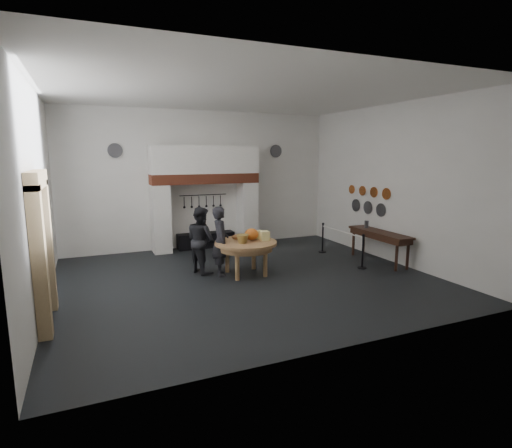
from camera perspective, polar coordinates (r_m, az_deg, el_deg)
name	(u,v)px	position (r m, az deg, el deg)	size (l,w,h in m)	color
floor	(247,278)	(10.14, -1.26, -7.79)	(9.00, 8.00, 0.02)	black
ceiling	(247,93)	(9.76, -1.36, 18.26)	(9.00, 8.00, 0.02)	silver
wall_back	(202,180)	(13.48, -7.69, 6.28)	(9.00, 0.02, 4.50)	silver
wall_front	(345,210)	(6.19, 12.64, 1.96)	(9.00, 0.02, 4.50)	silver
wall_left	(37,197)	(9.05, -28.84, 3.41)	(0.02, 8.00, 4.50)	silver
wall_right	(393,184)	(12.11, 18.97, 5.43)	(0.02, 8.00, 4.50)	silver
chimney_pier_left	(161,219)	(12.95, -13.45, 0.72)	(0.55, 0.70, 2.15)	silver
chimney_pier_right	(247,214)	(13.74, -1.25, 1.51)	(0.55, 0.70, 2.15)	silver
hearth_brick_band	(205,179)	(13.14, -7.28, 6.46)	(3.50, 0.72, 0.32)	#9E442B
chimney_hood	(205,160)	(13.12, -7.34, 9.12)	(3.50, 0.70, 0.90)	silver
iron_range	(206,240)	(13.48, -7.18, -2.30)	(1.90, 0.45, 0.50)	black
utensil_rail	(203,195)	(13.44, -7.55, 4.13)	(0.02, 0.02, 1.60)	black
door_recess	(38,257)	(8.22, -28.70, -4.20)	(0.04, 1.10, 2.50)	black
door_jamb_near	(39,264)	(7.52, -28.53, -5.01)	(0.22, 0.30, 2.60)	tan
door_jamb_far	(47,246)	(8.88, -27.75, -2.81)	(0.22, 0.30, 2.60)	tan
door_lintel	(36,179)	(8.02, -28.89, 5.61)	(0.22, 1.70, 0.30)	tan
wall_plaque	(46,223)	(9.91, -27.82, 0.16)	(0.05, 0.34, 0.44)	gold
work_table	(246,243)	(10.27, -1.47, -2.70)	(1.61, 1.61, 0.07)	tan
pumpkin	(251,234)	(10.39, -0.65, -1.48)	(0.36, 0.36, 0.31)	orange
cheese_block_big	(264,236)	(10.38, 1.20, -1.69)	(0.22, 0.22, 0.24)	#FFF698
cheese_block_small	(259,234)	(10.65, 0.43, -1.50)	(0.18, 0.18, 0.20)	#F1EC90
wicker_basket	(242,239)	(10.05, -1.95, -2.14)	(0.32, 0.32, 0.22)	olive
bread_loaf	(237,237)	(10.53, -2.68, -1.84)	(0.31, 0.18, 0.13)	#AA6A3C
visitor_near	(221,241)	(10.26, -5.09, -2.44)	(0.65, 0.43, 1.79)	black
visitor_far	(201,240)	(10.53, -7.84, -2.27)	(0.85, 0.66, 1.75)	black
side_table	(380,232)	(12.00, 17.24, -1.16)	(0.55, 2.20, 0.06)	#321C12
pewter_jug	(366,224)	(12.43, 15.50, -0.05)	(0.12, 0.12, 0.22)	#535359
copper_pan_a	(386,194)	(12.25, 18.12, 4.12)	(0.34, 0.34, 0.03)	#C6662D
copper_pan_b	(374,192)	(12.67, 16.49, 4.38)	(0.32, 0.32, 0.03)	#C6662D
copper_pan_c	(362,191)	(13.10, 14.96, 4.61)	(0.30, 0.30, 0.03)	#C6662D
copper_pan_d	(352,189)	(13.53, 13.52, 4.83)	(0.28, 0.28, 0.03)	#C6662D
pewter_plate_left	(381,210)	(12.46, 17.40, 1.93)	(0.40, 0.40, 0.03)	#4C4C51
pewter_plate_mid	(368,208)	(12.92, 15.68, 2.28)	(0.40, 0.40, 0.03)	#4C4C51
pewter_plate_right	(356,205)	(13.39, 14.07, 2.61)	(0.40, 0.40, 0.03)	#4C4C51
pewter_plate_back_left	(115,150)	(12.96, -19.49, 9.87)	(0.44, 0.44, 0.03)	#4C4C51
pewter_plate_back_right	(276,151)	(14.38, 2.86, 10.36)	(0.44, 0.44, 0.03)	#4C4C51
barrier_post_near	(363,252)	(11.27, 14.99, -3.94)	(0.05, 0.05, 0.90)	black
barrier_post_far	(323,238)	(12.86, 9.51, -2.04)	(0.05, 0.05, 0.90)	black
barrier_rope	(342,232)	(11.97, 12.14, -1.06)	(0.04, 0.04, 2.00)	white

